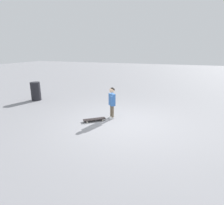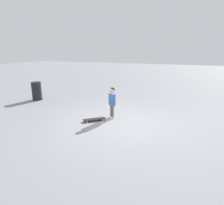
% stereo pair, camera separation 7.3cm
% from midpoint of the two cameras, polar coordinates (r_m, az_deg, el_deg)
% --- Properties ---
extents(ground_plane, '(50.00, 50.00, 0.00)m').
position_cam_midpoint_polar(ground_plane, '(5.94, 3.21, -6.48)').
color(ground_plane, gray).
extents(child_person, '(0.28, 0.39, 1.06)m').
position_cam_midpoint_polar(child_person, '(6.22, 0.33, 0.94)').
color(child_person, brown).
rests_on(child_person, ground).
extents(skateboard, '(0.68, 0.61, 0.07)m').
position_cam_midpoint_polar(skateboard, '(6.16, -5.04, -5.09)').
color(skateboard, black).
rests_on(skateboard, ground).
extents(trash_bin, '(0.43, 0.43, 0.83)m').
position_cam_midpoint_polar(trash_bin, '(9.25, -21.66, 3.25)').
color(trash_bin, black).
rests_on(trash_bin, ground).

